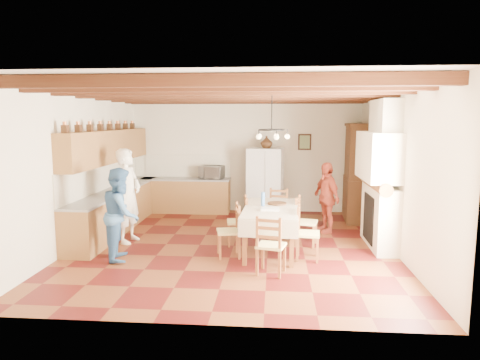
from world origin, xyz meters
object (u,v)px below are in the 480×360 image
object	(u,v)px
chair_right_far	(306,221)
person_woman_red	(326,197)
chair_left_far	(238,221)
chair_left_near	(229,230)
dining_table	(271,212)
chair_end_far	(277,212)
person_woman_blue	(121,214)
hutch	(357,173)
chair_right_near	(308,233)
microwave	(212,172)
chair_end_near	(271,244)
person_man	(128,196)
refrigerator	(265,182)

from	to	relation	value
chair_right_far	person_woman_red	distance (m)	1.18
chair_left_far	chair_left_near	bearing A→B (deg)	-14.53
dining_table	chair_right_far	xyz separation A→B (m)	(0.68, 0.42, -0.27)
chair_left_near	chair_end_far	bearing A→B (deg)	139.75
chair_end_far	person_woman_blue	xyz separation A→B (m)	(-2.72, -1.89, 0.33)
person_woman_red	person_woman_blue	bearing A→B (deg)	-85.48
hutch	person_woman_blue	distance (m)	5.69
chair_right_near	person_woman_red	world-z (taller)	person_woman_red
dining_table	person_woman_red	xyz separation A→B (m)	(1.18, 1.46, 0.02)
dining_table	microwave	size ratio (longest dim) A/B	3.20
chair_end_near	chair_end_far	bearing A→B (deg)	-78.54
person_man	dining_table	bearing A→B (deg)	-88.17
refrigerator	dining_table	xyz separation A→B (m)	(0.17, -2.98, -0.12)
chair_left_near	chair_right_near	bearing A→B (deg)	75.96
chair_right_far	chair_end_near	size ratio (longest dim) A/B	1.00
refrigerator	chair_left_far	distance (m)	2.69
person_man	person_woman_red	xyz separation A→B (m)	(4.00, 1.08, -0.17)
person_woman_blue	chair_end_far	bearing A→B (deg)	-68.21
chair_end_far	chair_left_far	bearing A→B (deg)	-119.18
chair_left_far	chair_right_far	size ratio (longest dim) A/B	1.00
chair_left_near	person_woman_blue	xyz separation A→B (m)	(-1.85, -0.26, 0.33)
chair_end_far	chair_left_near	bearing A→B (deg)	-106.37
chair_left_near	chair_left_far	size ratio (longest dim) A/B	1.00
person_woman_blue	hutch	bearing A→B (deg)	-67.63
refrigerator	chair_left_near	world-z (taller)	refrigerator
dining_table	person_woman_red	world-z (taller)	person_woman_red
refrigerator	person_man	bearing A→B (deg)	-127.87
refrigerator	chair_end_near	world-z (taller)	refrigerator
person_woman_red	chair_left_far	bearing A→B (deg)	-83.46
dining_table	chair_right_near	world-z (taller)	chair_right_near
hutch	person_woman_blue	world-z (taller)	hutch
microwave	person_man	bearing A→B (deg)	-101.94
chair_right_far	microwave	world-z (taller)	microwave
chair_right_near	chair_end_near	size ratio (longest dim) A/B	1.00
chair_right_near	person_woman_red	bearing A→B (deg)	-9.91
chair_left_near	chair_right_far	xyz separation A→B (m)	(1.43, 0.80, 0.00)
chair_left_near	microwave	world-z (taller)	microwave
chair_left_far	chair_end_near	size ratio (longest dim) A/B	1.00
refrigerator	chair_end_far	distance (m)	1.79
person_man	person_woman_blue	world-z (taller)	person_man
chair_left_near	chair_right_far	distance (m)	1.64
refrigerator	chair_right_near	size ratio (longest dim) A/B	1.79
hutch	chair_left_far	size ratio (longest dim) A/B	2.43
chair_end_near	person_woman_red	bearing A→B (deg)	-99.80
chair_end_far	chair_right_near	bearing A→B (deg)	-60.83
dining_table	person_man	bearing A→B (deg)	172.28
person_man	microwave	world-z (taller)	person_man
dining_table	person_woman_blue	world-z (taller)	person_woman_blue
chair_right_far	chair_right_near	bearing A→B (deg)	-169.85
chair_right_near	chair_end_near	bearing A→B (deg)	145.77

